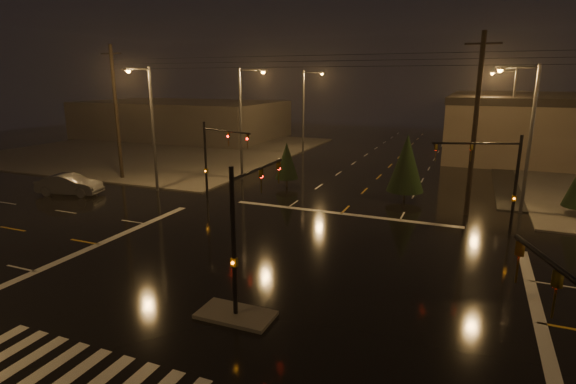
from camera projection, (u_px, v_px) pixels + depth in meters
ground at (277, 276)px, 21.22m from camera, size 140.00×140.00×0.00m
sidewalk_nw at (161, 149)px, 59.20m from camera, size 36.00×36.00×0.12m
median_island at (236, 315)px, 17.62m from camera, size 3.00×1.60×0.15m
stop_bar_far at (341, 213)px, 31.07m from camera, size 16.00×0.50×0.01m
commercial_block at (182, 119)px, 71.13m from camera, size 30.00×18.00×5.60m
signal_mast_median at (245, 219)px, 17.55m from camera, size 0.25×4.59×6.00m
signal_mast_ne at (498, 173)px, 25.84m from camera, size 4.84×1.86×6.00m
signal_mast_nw at (214, 153)px, 32.89m from camera, size 4.84×1.86×6.00m
streetlight_1 at (244, 116)px, 40.06m from camera, size 2.77×0.32×10.00m
streetlight_2 at (306, 106)px, 54.39m from camera, size 2.77×0.32×10.00m
streetlight_3 at (526, 129)px, 29.97m from camera, size 2.77×0.32×10.00m
streetlight_4 at (509, 110)px, 47.89m from camera, size 2.77×0.32×10.00m
streetlight_5 at (150, 121)px, 35.75m from camera, size 0.32×2.77×10.00m
utility_pole_0 at (116, 112)px, 40.41m from camera, size 2.20×0.32×12.00m
utility_pole_1 at (475, 125)px, 29.28m from camera, size 2.20×0.32×12.00m
conifer_3 at (287, 161)px, 38.42m from camera, size 2.00×2.00×3.83m
conifer_4 at (406, 163)px, 33.90m from camera, size 2.79×2.79×5.06m
car_crossing at (69, 185)px, 35.90m from camera, size 5.38×2.94×1.68m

